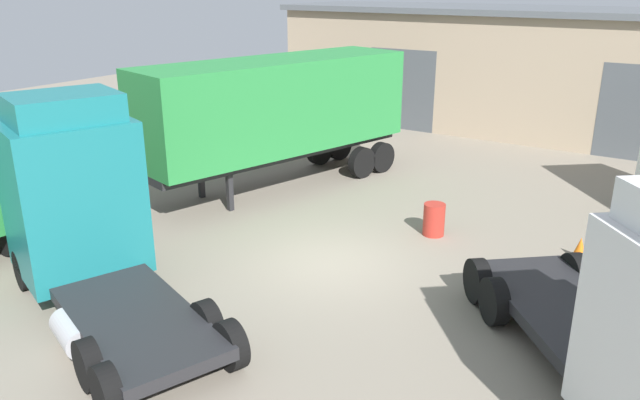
{
  "coord_description": "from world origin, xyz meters",
  "views": [
    {
      "loc": [
        7.3,
        -11.73,
        6.56
      ],
      "look_at": [
        -0.27,
        -0.05,
        1.6
      ],
      "focal_mm": 35.0,
      "sensor_mm": 36.0,
      "label": 1
    }
  ],
  "objects": [
    {
      "name": "oil_drum",
      "position": [
        1.39,
        3.05,
        0.44
      ],
      "size": [
        0.58,
        0.58,
        0.88
      ],
      "color": "#B22D23",
      "rests_on": "ground_plane"
    },
    {
      "name": "container_trailer_green",
      "position": [
        -4.58,
        4.13,
        2.64
      ],
      "size": [
        4.85,
        9.61,
        4.19
      ],
      "rotation": [
        0.0,
        0.0,
        -1.84
      ],
      "color": "#28843D",
      "rests_on": "ground_plane"
    },
    {
      "name": "warehouse_building",
      "position": [
        0.0,
        17.01,
        2.7
      ],
      "size": [
        23.03,
        6.53,
        5.37
      ],
      "color": "tan",
      "rests_on": "ground_plane"
    },
    {
      "name": "traffic_cone",
      "position": [
        5.03,
        3.6,
        0.25
      ],
      "size": [
        0.4,
        0.4,
        0.55
      ],
      "color": "black",
      "rests_on": "ground_plane"
    },
    {
      "name": "gravel_pile",
      "position": [
        -11.61,
        4.14,
        0.81
      ],
      "size": [
        2.49,
        2.49,
        1.62
      ],
      "color": "#423D38",
      "rests_on": "ground_plane"
    },
    {
      "name": "ground_plane",
      "position": [
        0.0,
        0.0,
        0.0
      ],
      "size": [
        60.0,
        60.0,
        0.0
      ],
      "primitive_type": "plane",
      "color": "gray"
    },
    {
      "name": "tractor_unit_teal",
      "position": [
        -3.69,
        -4.14,
        2.05
      ],
      "size": [
        6.94,
        4.6,
        4.38
      ],
      "rotation": [
        0.0,
        0.0,
        2.79
      ],
      "color": "#197075",
      "rests_on": "ground_plane"
    }
  ]
}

